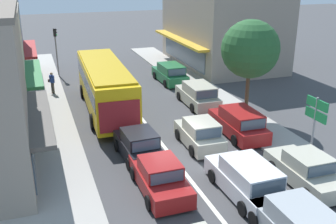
{
  "coord_description": "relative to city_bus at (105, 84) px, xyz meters",
  "views": [
    {
      "loc": [
        -6.18,
        -16.73,
        9.17
      ],
      "look_at": [
        0.92,
        3.56,
        1.2
      ],
      "focal_mm": 42.0,
      "sensor_mm": 36.0,
      "label": 1
    }
  ],
  "objects": [
    {
      "name": "wagon_adjacent_lane_lead",
      "position": [
        3.63,
        -12.41,
        -1.14
      ],
      "size": [
        1.97,
        4.52,
        1.58
      ],
      "color": "silver",
      "rests_on": "ground"
    },
    {
      "name": "sedan_behind_bus_mid",
      "position": [
        0.28,
        -10.82,
        -1.22
      ],
      "size": [
        1.91,
        4.21,
        1.47
      ],
      "color": "maroon",
      "rests_on": "ground"
    },
    {
      "name": "parked_sedan_kerb_front",
      "position": [
        6.61,
        -12.41,
        -1.22
      ],
      "size": [
        1.94,
        4.22,
        1.47
      ],
      "color": "#B7B29E",
      "rests_on": "ground"
    },
    {
      "name": "sidewalk_left",
      "position": [
        -4.92,
        -2.27,
        -1.81
      ],
      "size": [
        5.2,
        44.0,
        0.14
      ],
      "primitive_type": "cube",
      "color": "#A39E96",
      "rests_on": "ground"
    },
    {
      "name": "kerb_right",
      "position": [
        8.08,
        -2.27,
        -1.82
      ],
      "size": [
        2.8,
        44.0,
        0.12
      ],
      "primitive_type": "cube",
      "color": "#A39E96",
      "rests_on": "ground"
    },
    {
      "name": "directional_road_sign",
      "position": [
        7.72,
        -11.28,
        0.82
      ],
      "size": [
        0.1,
        1.4,
        3.6
      ],
      "color": "gray",
      "rests_on": "ground"
    },
    {
      "name": "building_right_far",
      "position": [
        13.36,
        9.68,
        2.64
      ],
      "size": [
        9.02,
        12.6,
        9.05
      ],
      "color": "gray",
      "rests_on": "ground"
    },
    {
      "name": "traffic_light_downstreet",
      "position": [
        -2.27,
        10.36,
        0.97
      ],
      "size": [
        0.32,
        0.24,
        4.2
      ],
      "color": "gray",
      "rests_on": "ground"
    },
    {
      "name": "street_tree_right",
      "position": [
        8.13,
        -4.48,
        2.62
      ],
      "size": [
        3.54,
        3.54,
        6.29
      ],
      "color": "brown",
      "rests_on": "ground"
    },
    {
      "name": "parked_wagon_kerb_rear",
      "position": [
        6.43,
        5.11,
        -1.14
      ],
      "size": [
        1.99,
        4.52,
        1.58
      ],
      "color": "#1E6638",
      "rests_on": "ground"
    },
    {
      "name": "pedestrian_with_handbag_near",
      "position": [
        -3.14,
        4.78,
        -0.81
      ],
      "size": [
        0.48,
        0.62,
        1.63
      ],
      "color": "#4C4742",
      "rests_on": "sidewalk_left"
    },
    {
      "name": "ground_plane",
      "position": [
        1.88,
        -8.27,
        -1.88
      ],
      "size": [
        140.0,
        140.0,
        0.0
      ],
      "primitive_type": "plane",
      "color": "#3F3F42"
    },
    {
      "name": "parked_wagon_kerb_third",
      "position": [
        6.31,
        -1.02,
        -1.14
      ],
      "size": [
        2.02,
        4.54,
        1.58
      ],
      "color": "#B7B29E",
      "rests_on": "ground"
    },
    {
      "name": "hatchback_queue_gap_filler",
      "position": [
        0.23,
        -7.54,
        -1.17
      ],
      "size": [
        1.94,
        3.77,
        1.54
      ],
      "color": "black",
      "rests_on": "ground"
    },
    {
      "name": "lane_centre_line",
      "position": [
        1.88,
        -4.27,
        -1.88
      ],
      "size": [
        0.2,
        28.0,
        0.01
      ],
      "primitive_type": "cube",
      "color": "silver",
      "rests_on": "ground"
    },
    {
      "name": "hatchback_behind_bus_near",
      "position": [
        3.72,
        -7.26,
        -1.17
      ],
      "size": [
        1.89,
        3.74,
        1.54
      ],
      "color": "#B7B29E",
      "rests_on": "ground"
    },
    {
      "name": "parked_wagon_kerb_second",
      "position": [
        6.45,
        -6.61,
        -1.14
      ],
      "size": [
        2.0,
        4.53,
        1.58
      ],
      "color": "maroon",
      "rests_on": "ground"
    },
    {
      "name": "city_bus",
      "position": [
        0.0,
        0.0,
        0.0
      ],
      "size": [
        3.04,
        10.95,
        3.23
      ],
      "color": "yellow",
      "rests_on": "ground"
    }
  ]
}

